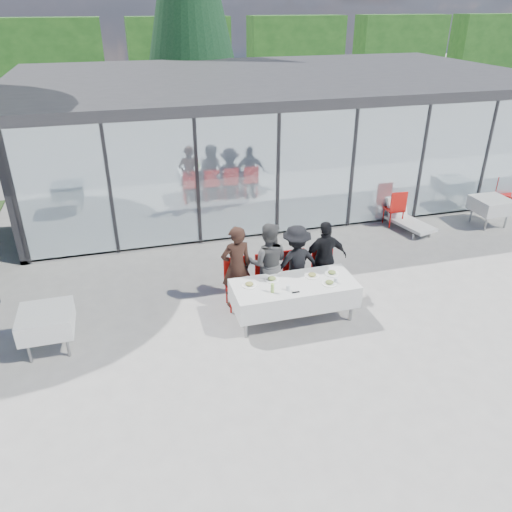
{
  "coord_description": "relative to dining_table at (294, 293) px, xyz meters",
  "views": [
    {
      "loc": [
        -2.55,
        -6.9,
        5.31
      ],
      "look_at": [
        -0.3,
        1.2,
        0.98
      ],
      "focal_mm": 35.0,
      "sensor_mm": 36.0,
      "label": 1
    }
  ],
  "objects": [
    {
      "name": "drinking_glasses",
      "position": [
        0.27,
        -0.19,
        0.26
      ],
      "size": [
        0.98,
        0.09,
        0.1
      ],
      "color": "silver",
      "rests_on": "dining_table"
    },
    {
      "name": "diner_chair_a",
      "position": [
        -0.9,
        0.75,
        -0.0
      ],
      "size": [
        0.44,
        0.44,
        0.97
      ],
      "color": "red",
      "rests_on": "ground"
    },
    {
      "name": "diner_d",
      "position": [
        0.89,
        0.73,
        0.24
      ],
      "size": [
        0.92,
        0.92,
        1.55
      ],
      "primitive_type": "imported",
      "rotation": [
        0.0,
        0.0,
        3.13
      ],
      "color": "black",
      "rests_on": "ground"
    },
    {
      "name": "juice_bottle",
      "position": [
        -0.47,
        -0.19,
        0.3
      ],
      "size": [
        0.06,
        0.06,
        0.17
      ],
      "primitive_type": "cylinder",
      "color": "#99C652",
      "rests_on": "dining_table"
    },
    {
      "name": "diner_c",
      "position": [
        0.29,
        0.73,
        0.23
      ],
      "size": [
        1.07,
        1.07,
        1.53
      ],
      "primitive_type": "imported",
      "rotation": [
        0.0,
        0.0,
        3.22
      ],
      "color": "black",
      "rests_on": "ground"
    },
    {
      "name": "dining_table",
      "position": [
        0.0,
        0.0,
        0.0
      ],
      "size": [
        2.26,
        0.96,
        0.75
      ],
      "color": "silver",
      "rests_on": "ground"
    },
    {
      "name": "diner_chair_c",
      "position": [
        0.29,
        0.75,
        -0.0
      ],
      "size": [
        0.44,
        0.44,
        0.97
      ],
      "color": "red",
      "rests_on": "ground"
    },
    {
      "name": "plate_extra",
      "position": [
        0.6,
        -0.2,
        0.24
      ],
      "size": [
        0.27,
        0.27,
        0.07
      ],
      "color": "white",
      "rests_on": "dining_table"
    },
    {
      "name": "lounger",
      "position": [
        4.21,
        3.15,
        -0.28
      ],
      "size": [
        0.89,
        1.43,
        0.72
      ],
      "color": "silver",
      "rests_on": "ground"
    },
    {
      "name": "plate_c",
      "position": [
        0.4,
        0.15,
        0.24
      ],
      "size": [
        0.27,
        0.27,
        0.07
      ],
      "color": "white",
      "rests_on": "dining_table"
    },
    {
      "name": "plate_b",
      "position": [
        -0.36,
        0.22,
        0.24
      ],
      "size": [
        0.27,
        0.27,
        0.07
      ],
      "color": "white",
      "rests_on": "dining_table"
    },
    {
      "name": "treeline",
      "position": [
        -2.2,
        27.59,
        1.66
      ],
      "size": [
        62.5,
        2.0,
        4.4
      ],
      "color": "#173C13",
      "rests_on": "ground"
    },
    {
      "name": "diner_chair_d",
      "position": [
        0.89,
        0.75,
        -0.0
      ],
      "size": [
        0.44,
        0.44,
        0.97
      ],
      "color": "red",
      "rests_on": "ground"
    },
    {
      "name": "plate_d",
      "position": [
        0.79,
        0.13,
        0.24
      ],
      "size": [
        0.27,
        0.27,
        0.07
      ],
      "color": "white",
      "rests_on": "dining_table"
    },
    {
      "name": "diner_chair_b",
      "position": [
        -0.28,
        0.75,
        -0.0
      ],
      "size": [
        0.44,
        0.44,
        0.97
      ],
      "color": "red",
      "rests_on": "ground"
    },
    {
      "name": "folded_eyeglasses",
      "position": [
        -0.08,
        -0.31,
        0.22
      ],
      "size": [
        0.14,
        0.03,
        0.01
      ],
      "primitive_type": "cube",
      "color": "black",
      "rests_on": "dining_table"
    },
    {
      "name": "spare_chair_a",
      "position": [
        7.44,
        3.68,
        -0.0
      ],
      "size": [
        0.62,
        0.62,
        0.97
      ],
      "color": "red",
      "rests_on": "ground"
    },
    {
      "name": "diner_b",
      "position": [
        -0.28,
        0.73,
        0.29
      ],
      "size": [
        1.02,
        1.02,
        1.65
      ],
      "primitive_type": "imported",
      "rotation": [
        0.0,
        0.0,
        2.81
      ],
      "color": "#505050",
      "rests_on": "ground"
    },
    {
      "name": "spare_table_right",
      "position": [
        6.4,
        2.74,
        0.02
      ],
      "size": [
        0.86,
        0.86,
        0.74
      ],
      "color": "silver",
      "rests_on": "ground"
    },
    {
      "name": "spare_table_left",
      "position": [
        -4.28,
        0.24,
        0.02
      ],
      "size": [
        0.86,
        0.86,
        0.74
      ],
      "color": "silver",
      "rests_on": "ground"
    },
    {
      "name": "pavilion",
      "position": [
        1.8,
        7.76,
        1.61
      ],
      "size": [
        14.8,
        8.8,
        3.44
      ],
      "color": "gray",
      "rests_on": "ground"
    },
    {
      "name": "plate_a",
      "position": [
        -0.81,
        0.13,
        0.24
      ],
      "size": [
        0.27,
        0.27,
        0.07
      ],
      "color": "white",
      "rests_on": "dining_table"
    },
    {
      "name": "spare_chair_b",
      "position": [
        3.97,
        3.33,
        -0.0
      ],
      "size": [
        0.46,
        0.46,
        0.97
      ],
      "color": "red",
      "rests_on": "ground"
    },
    {
      "name": "ground",
      "position": [
        -0.2,
        -0.41,
        -0.54
      ],
      "size": [
        90.0,
        90.0,
        0.0
      ],
      "primitive_type": "plane",
      "color": "gray",
      "rests_on": "ground"
    },
    {
      "name": "diner_a",
      "position": [
        -0.9,
        0.73,
        0.3
      ],
      "size": [
        0.68,
        0.68,
        1.67
      ],
      "primitive_type": "imported",
      "rotation": [
        0.0,
        0.0,
        3.27
      ],
      "color": "#311D16",
      "rests_on": "ground"
    }
  ]
}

